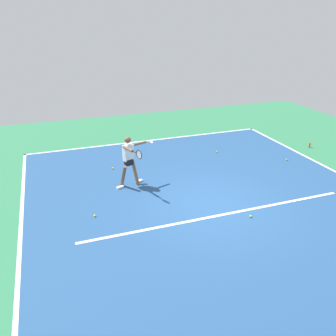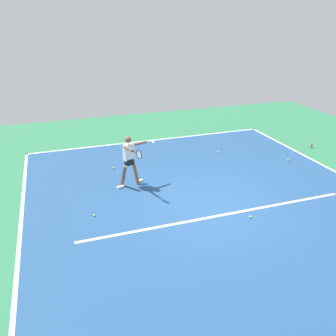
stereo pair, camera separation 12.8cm
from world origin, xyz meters
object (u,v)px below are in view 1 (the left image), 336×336
tennis_ball_near_service_line (113,168)px  tennis_player (129,158)px  tennis_ball_near_player (287,160)px  water_bottle (310,145)px  tennis_ball_centre_court (251,216)px  tennis_ball_by_baseline (95,216)px  tennis_ball_by_sideline (217,152)px

tennis_ball_near_service_line → tennis_player: bearing=100.4°
tennis_ball_near_player → water_bottle: water_bottle is taller
tennis_player → tennis_ball_centre_court: (-2.67, 3.09, -0.94)m
tennis_ball_near_service_line → water_bottle: size_ratio=0.30×
tennis_ball_centre_court → water_bottle: bearing=-143.1°
tennis_ball_centre_court → tennis_ball_near_service_line: (2.96, -4.64, 0.00)m
tennis_ball_near_player → tennis_ball_by_baseline: bearing=12.4°
tennis_player → tennis_ball_by_baseline: (1.43, 1.59, -0.94)m
tennis_player → tennis_ball_by_baseline: tennis_player is taller
tennis_ball_centre_court → tennis_ball_by_sideline: (-1.44, -4.90, 0.00)m
tennis_player → water_bottle: (-8.13, -1.00, -0.86)m
tennis_ball_near_service_line → tennis_ball_by_sideline: size_ratio=1.00×
tennis_ball_centre_court → tennis_ball_near_player: (-3.61, -3.19, 0.00)m
tennis_ball_centre_court → water_bottle: water_bottle is taller
tennis_ball_by_baseline → water_bottle: bearing=-164.8°
tennis_player → tennis_ball_near_service_line: tennis_player is taller
tennis_ball_near_service_line → water_bottle: bearing=176.3°
tennis_ball_near_player → tennis_ball_by_sideline: 2.77m
tennis_ball_by_baseline → tennis_ball_near_service_line: size_ratio=1.00×
tennis_ball_by_sideline → water_bottle: (-4.02, 0.81, 0.08)m
tennis_ball_by_baseline → tennis_ball_near_player: size_ratio=1.00×
tennis_player → tennis_ball_by_baseline: size_ratio=25.98×
tennis_player → tennis_ball_centre_court: bearing=112.0°
tennis_ball_near_player → tennis_ball_by_sideline: (2.17, -1.71, 0.00)m
tennis_player → tennis_ball_near_player: bearing=162.0°
tennis_ball_centre_court → tennis_ball_by_sideline: size_ratio=1.00×
tennis_ball_by_baseline → tennis_ball_by_sideline: bearing=-148.4°
tennis_ball_near_service_line → water_bottle: water_bottle is taller
tennis_ball_by_baseline → tennis_player: bearing=-131.9°
tennis_ball_near_player → tennis_ball_near_service_line: same height
tennis_player → tennis_ball_by_baseline: bearing=29.2°
water_bottle → tennis_ball_by_sideline: bearing=-11.4°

